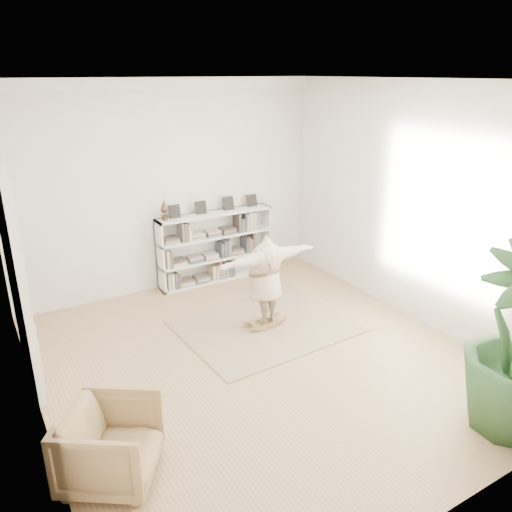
{
  "coord_description": "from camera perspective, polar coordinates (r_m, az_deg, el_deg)",
  "views": [
    {
      "loc": [
        -3.07,
        -5.02,
        3.69
      ],
      "look_at": [
        0.17,
        0.4,
        1.34
      ],
      "focal_mm": 35.0,
      "sensor_mm": 36.0,
      "label": 1
    }
  ],
  "objects": [
    {
      "name": "rug",
      "position": [
        7.75,
        1.04,
        -7.97
      ],
      "size": [
        2.59,
        2.11,
        0.02
      ],
      "primitive_type": "cube",
      "rotation": [
        0.0,
        0.0,
        0.05
      ],
      "color": "tan",
      "rests_on": "floor"
    },
    {
      "name": "rocker_board",
      "position": [
        7.72,
        1.04,
        -7.62
      ],
      "size": [
        0.47,
        0.29,
        0.1
      ],
      "rotation": [
        0.0,
        0.0,
        0.05
      ],
      "color": "brown",
      "rests_on": "rug"
    },
    {
      "name": "floor",
      "position": [
        6.94,
        0.47,
        -11.71
      ],
      "size": [
        6.0,
        6.0,
        0.0
      ],
      "primitive_type": "plane",
      "color": "#9A794F",
      "rests_on": "ground"
    },
    {
      "name": "bookshelf",
      "position": [
        9.23,
        -4.67,
        1.0
      ],
      "size": [
        2.2,
        0.35,
        1.64
      ],
      "color": "silver",
      "rests_on": "floor"
    },
    {
      "name": "room_shell",
      "position": [
        8.53,
        -10.37,
        18.87
      ],
      "size": [
        6.0,
        6.0,
        6.0
      ],
      "color": "silver",
      "rests_on": "floor"
    },
    {
      "name": "person",
      "position": [
        7.4,
        1.08,
        -2.51
      ],
      "size": [
        1.72,
        0.54,
        1.39
      ],
      "primitive_type": "imported",
      "rotation": [
        0.0,
        0.0,
        3.19
      ],
      "color": "#BDA78E",
      "rests_on": "rocker_board"
    },
    {
      "name": "armchair",
      "position": [
        5.2,
        -16.25,
        -19.93
      ],
      "size": [
        1.18,
        1.17,
        0.78
      ],
      "primitive_type": "imported",
      "rotation": [
        0.0,
        0.0,
        0.97
      ],
      "color": "tan",
      "rests_on": "floor"
    },
    {
      "name": "doors",
      "position": [
        6.73,
        -25.82,
        -1.63
      ],
      "size": [
        0.09,
        1.78,
        2.92
      ],
      "color": "white",
      "rests_on": "floor"
    }
  ]
}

